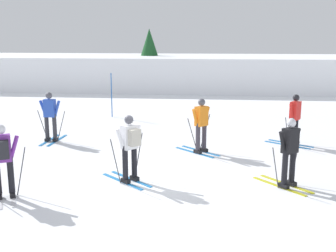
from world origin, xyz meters
The scene contains 10 objects.
ground_plane centered at (0.00, 0.00, 0.00)m, with size 120.00×120.00×0.00m, color white.
far_snow_ridge centered at (0.00, 18.67, 1.08)m, with size 80.00×6.69×2.15m, color white.
skier_blue centered at (-4.16, 3.78, 0.92)m, with size 1.00×1.62×1.71m.
skier_orange centered at (0.98, 2.82, 0.92)m, with size 1.43×1.35×1.71m.
skier_purple centered at (-3.34, -1.36, 0.96)m, with size 1.06×1.59×1.71m.
skier_black centered at (3.13, -0.03, 0.92)m, with size 1.33×1.45×1.71m.
skier_red centered at (4.03, 4.03, 0.92)m, with size 1.52×1.22×1.71m.
skier_white centered at (-0.72, -0.04, 0.96)m, with size 1.43×1.35×1.71m.
trail_marker_pole centered at (-3.04, 8.30, 0.97)m, with size 0.04×0.04×1.95m, color #1E56AD.
conifer_far_right centered at (-2.78, 19.00, 2.28)m, with size 2.16×2.16×3.94m.
Camera 1 is at (1.14, -10.11, 3.67)m, focal length 45.83 mm.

